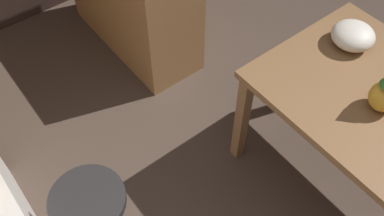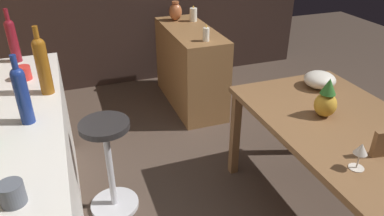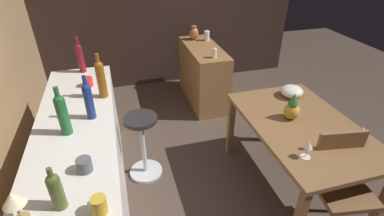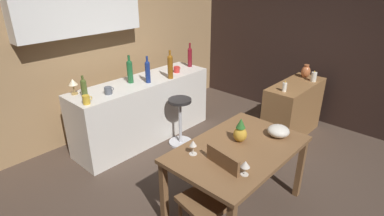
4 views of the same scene
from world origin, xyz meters
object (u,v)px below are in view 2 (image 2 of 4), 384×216
at_px(wine_bottle_cobalt, 22,93).
at_px(pillar_candle_short, 193,15).
at_px(pillar_candle_tall, 206,34).
at_px(wine_bottle_ruby, 12,38).
at_px(sideboard_cabinet, 190,67).
at_px(dining_table, 341,134).
at_px(cup_red, 24,73).
at_px(fruit_bowl, 320,80).
at_px(bar_stool, 110,164).
at_px(pineapple_centerpiece, 326,100).
at_px(vase_copper, 176,12).
at_px(wine_bottle_amber, 42,64).
at_px(wine_glass_left, 361,151).
at_px(cup_slate, 12,193).

bearing_deg(wine_bottle_cobalt, pillar_candle_short, -40.77).
xyz_separation_m(pillar_candle_tall, pillar_candle_short, (0.66, -0.12, 0.01)).
xyz_separation_m(wine_bottle_ruby, pillar_candle_tall, (0.20, -1.54, -0.19)).
distance_m(wine_bottle_ruby, pillar_candle_tall, 1.57).
bearing_deg(sideboard_cabinet, pillar_candle_tall, -178.58).
height_order(dining_table, pillar_candle_short, pillar_candle_short).
xyz_separation_m(cup_red, pillar_candle_short, (1.22, -1.60, -0.06)).
distance_m(dining_table, pillar_candle_tall, 1.53).
bearing_deg(fruit_bowl, wine_bottle_cobalt, 93.64).
xyz_separation_m(sideboard_cabinet, bar_stool, (-1.32, 1.04, -0.04)).
bearing_deg(pineapple_centerpiece, vase_copper, 7.57).
bearing_deg(vase_copper, pillar_candle_tall, -176.48).
height_order(pillar_candle_tall, pillar_candle_short, pillar_candle_short).
distance_m(dining_table, wine_bottle_cobalt, 1.82).
relative_size(bar_stool, wine_bottle_amber, 1.72).
xyz_separation_m(dining_table, bar_stool, (0.56, 1.35, -0.29)).
height_order(wine_glass_left, pillar_candle_tall, pillar_candle_tall).
height_order(cup_slate, pillar_candle_tall, cup_slate).
distance_m(fruit_bowl, pillar_candle_short, 1.72).
distance_m(bar_stool, cup_red, 0.80).
relative_size(sideboard_cabinet, pillar_candle_short, 6.74).
bearing_deg(pillar_candle_tall, wine_bottle_ruby, 97.22).
height_order(pineapple_centerpiece, pillar_candle_tall, pineapple_centerpiece).
bearing_deg(wine_bottle_ruby, cup_slate, -177.26).
bearing_deg(wine_glass_left, cup_red, 49.48).
distance_m(dining_table, pillar_candle_short, 2.17).
relative_size(bar_stool, pineapple_centerpiece, 2.78).
distance_m(wine_bottle_cobalt, cup_slate, 0.62).
distance_m(wine_bottle_ruby, cup_slate, 1.56).
bearing_deg(bar_stool, cup_slate, 153.33).
bearing_deg(fruit_bowl, wine_bottle_ruby, 67.68).
relative_size(pillar_candle_tall, pillar_candle_short, 0.89).
xyz_separation_m(wine_bottle_amber, pillar_candle_short, (1.48, -1.46, -0.20)).
bearing_deg(cup_red, sideboard_cabinet, -56.93).
relative_size(wine_bottle_cobalt, vase_copper, 1.83).
xyz_separation_m(dining_table, fruit_bowl, (0.46, -0.17, 0.14)).
height_order(dining_table, pineapple_centerpiece, pineapple_centerpiece).
distance_m(bar_stool, wine_bottle_ruby, 1.12).
xyz_separation_m(dining_table, wine_glass_left, (-0.38, 0.24, 0.19)).
bearing_deg(vase_copper, sideboard_cabinet, -174.14).
bearing_deg(wine_glass_left, fruit_bowl, -25.93).
height_order(fruit_bowl, wine_bottle_cobalt, wine_bottle_cobalt).
bearing_deg(wine_bottle_ruby, wine_bottle_amber, -161.88).
xyz_separation_m(pineapple_centerpiece, wine_bottle_amber, (0.56, 1.58, 0.24)).
relative_size(cup_red, cup_slate, 0.98).
relative_size(dining_table, pillar_candle_tall, 9.37).
bearing_deg(bar_stool, wine_bottle_cobalt, 119.44).
bearing_deg(dining_table, pillar_candle_tall, 11.40).
bearing_deg(pineapple_centerpiece, sideboard_cabinet, 7.91).
distance_m(wine_glass_left, wine_bottle_ruby, 2.32).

